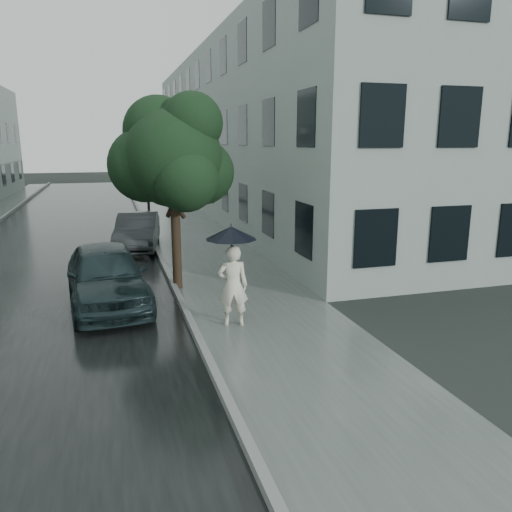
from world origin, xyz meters
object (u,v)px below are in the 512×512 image
object	(u,v)px
pedestrian	(233,286)
car_near	(106,275)
lamp_post	(143,172)
street_tree	(173,156)
car_far	(138,231)

from	to	relation	value
pedestrian	car_near	world-z (taller)	pedestrian
lamp_post	street_tree	bearing A→B (deg)	-103.50
street_tree	lamp_post	size ratio (longest dim) A/B	1.14
car_near	lamp_post	bearing A→B (deg)	75.42
lamp_post	car_near	distance (m)	10.85
pedestrian	car_near	xyz separation A→B (m)	(-2.67, 2.23, -0.14)
street_tree	car_near	world-z (taller)	street_tree
car_near	car_far	world-z (taller)	car_near
car_near	street_tree	bearing A→B (deg)	26.15
street_tree	car_near	xyz separation A→B (m)	(-1.88, -1.15, -2.83)
lamp_post	car_far	size ratio (longest dim) A/B	1.13
street_tree	car_far	xyz separation A→B (m)	(-0.75, 5.45, -2.93)
pedestrian	lamp_post	size ratio (longest dim) A/B	0.39
street_tree	car_near	size ratio (longest dim) A/B	1.17
lamp_post	pedestrian	bearing A→B (deg)	-100.21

